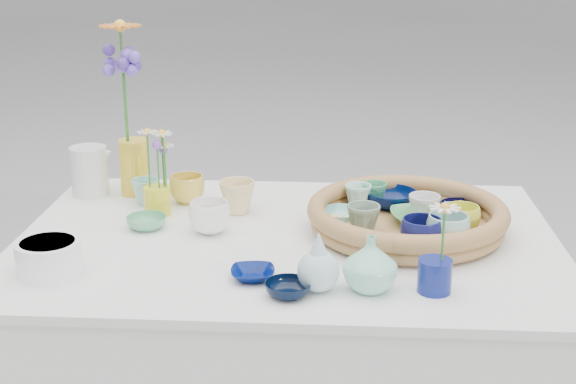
{
  "coord_description": "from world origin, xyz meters",
  "views": [
    {
      "loc": [
        0.11,
        -1.74,
        1.45
      ],
      "look_at": [
        0.0,
        0.02,
        0.87
      ],
      "focal_mm": 50.0,
      "sensor_mm": 36.0,
      "label": 1
    }
  ],
  "objects": [
    {
      "name": "daisy_posy",
      "position": [
        -0.34,
        0.15,
        0.91
      ],
      "size": [
        0.11,
        0.11,
        0.15
      ],
      "primitive_type": null,
      "rotation": [
        0.0,
        0.0,
        0.44
      ],
      "color": "silver",
      "rests_on": "daisy_cup"
    },
    {
      "name": "bud_vase_cobalt",
      "position": [
        0.31,
        -0.27,
        0.8
      ],
      "size": [
        0.08,
        0.08,
        0.07
      ],
      "primitive_type": "cylinder",
      "rotation": [
        0.0,
        0.0,
        -0.13
      ],
      "color": "navy",
      "rests_on": "display_table"
    },
    {
      "name": "tray_ceramic_4",
      "position": [
        0.17,
        -0.02,
        0.82
      ],
      "size": [
        0.08,
        0.08,
        0.07
      ],
      "primitive_type": "imported",
      "rotation": [
        0.0,
        0.0,
        0.02
      ],
      "color": "gray",
      "rests_on": "wicker_tray"
    },
    {
      "name": "tray_ceramic_7",
      "position": [
        0.32,
        0.07,
        0.82
      ],
      "size": [
        0.08,
        0.08,
        0.07
      ],
      "primitive_type": "imported",
      "rotation": [
        0.0,
        0.0,
        0.08
      ],
      "color": "silver",
      "rests_on": "wicker_tray"
    },
    {
      "name": "loose_ceramic_2",
      "position": [
        -0.34,
        0.04,
        0.78
      ],
      "size": [
        0.1,
        0.1,
        0.03
      ],
      "primitive_type": "imported",
      "rotation": [
        0.0,
        0.0,
        -0.03
      ],
      "color": "#5AA674",
      "rests_on": "display_table"
    },
    {
      "name": "bud_vase_seafoam",
      "position": [
        0.18,
        -0.27,
        0.82
      ],
      "size": [
        0.11,
        0.11,
        0.11
      ],
      "primitive_type": "imported",
      "rotation": [
        0.0,
        0.0,
        -0.02
      ],
      "color": "#8AD9BD",
      "rests_on": "display_table"
    },
    {
      "name": "tray_ceramic_0",
      "position": [
        0.25,
        0.18,
        0.8
      ],
      "size": [
        0.15,
        0.15,
        0.04
      ],
      "primitive_type": "imported",
      "rotation": [
        0.0,
        0.0,
        0.17
      ],
      "color": "#031243",
      "rests_on": "wicker_tray"
    },
    {
      "name": "tray_ceramic_10",
      "position": [
        0.1,
        0.01,
        0.79
      ],
      "size": [
        0.11,
        0.11,
        0.02
      ],
      "primitive_type": "imported",
      "rotation": [
        0.0,
        0.0,
        0.21
      ],
      "color": "#D3C977",
      "rests_on": "wicker_tray"
    },
    {
      "name": "tray_ceramic_3",
      "position": [
        0.31,
        0.06,
        0.8
      ],
      "size": [
        0.14,
        0.14,
        0.03
      ],
      "primitive_type": "imported",
      "rotation": [
        0.0,
        0.0,
        0.16
      ],
      "color": "#52A460",
      "rests_on": "wicker_tray"
    },
    {
      "name": "loose_ceramic_6",
      "position": [
        0.02,
        -0.31,
        0.78
      ],
      "size": [
        0.11,
        0.11,
        0.03
      ],
      "primitive_type": "imported",
      "rotation": [
        0.0,
        0.0,
        0.27
      ],
      "color": "black",
      "rests_on": "display_table"
    },
    {
      "name": "wicker_tray",
      "position": [
        0.28,
        0.05,
        0.8
      ],
      "size": [
        0.47,
        0.47,
        0.08
      ],
      "primitive_type": null,
      "color": "#986035",
      "rests_on": "display_table"
    },
    {
      "name": "bud_vase_paleblue",
      "position": [
        0.08,
        -0.29,
        0.83
      ],
      "size": [
        0.1,
        0.1,
        0.13
      ],
      "primitive_type": null,
      "rotation": [
        0.0,
        0.0,
        -0.25
      ],
      "color": "silver",
      "rests_on": "display_table"
    },
    {
      "name": "tray_ceramic_12",
      "position": [
        0.21,
        0.19,
        0.81
      ],
      "size": [
        0.08,
        0.08,
        0.06
      ],
      "primitive_type": "imported",
      "rotation": [
        0.0,
        0.0,
        0.3
      ],
      "color": "#3F9E65",
      "rests_on": "wicker_tray"
    },
    {
      "name": "fluted_bowl",
      "position": [
        -0.48,
        -0.23,
        0.8
      ],
      "size": [
        0.16,
        0.16,
        0.07
      ],
      "primitive_type": null,
      "rotation": [
        0.0,
        0.0,
        -0.17
      ],
      "color": "white",
      "rests_on": "display_table"
    },
    {
      "name": "single_daisy",
      "position": [
        0.32,
        -0.27,
        0.89
      ],
      "size": [
        0.09,
        0.09,
        0.13
      ],
      "primitive_type": null,
      "rotation": [
        0.0,
        0.0,
        0.4
      ],
      "color": "white",
      "rests_on": "bud_vase_cobalt"
    },
    {
      "name": "loose_ceramic_3",
      "position": [
        -0.19,
        0.02,
        0.8
      ],
      "size": [
        0.12,
        0.12,
        0.08
      ],
      "primitive_type": "imported",
      "rotation": [
        0.0,
        0.0,
        -0.23
      ],
      "color": "white",
      "rests_on": "display_table"
    },
    {
      "name": "tray_ceramic_5",
      "position": [
        0.13,
        0.06,
        0.8
      ],
      "size": [
        0.11,
        0.11,
        0.03
      ],
      "primitive_type": "imported",
      "rotation": [
        0.0,
        0.0,
        -0.1
      ],
      "color": "#87D4CB",
      "rests_on": "wicker_tray"
    },
    {
      "name": "tray_ceramic_2",
      "position": [
        0.4,
        0.01,
        0.82
      ],
      "size": [
        0.11,
        0.11,
        0.07
      ],
      "primitive_type": "imported",
      "rotation": [
        0.0,
        0.0,
        0.3
      ],
      "color": "#D0D436",
      "rests_on": "wicker_tray"
    },
    {
      "name": "tray_ceramic_1",
      "position": [
        0.41,
        0.13,
        0.8
      ],
      "size": [
        0.1,
        0.1,
        0.03
      ],
      "primitive_type": "imported",
      "rotation": [
        0.0,
        0.0,
        -0.05
      ],
      "color": "black",
      "rests_on": "wicker_tray"
    },
    {
      "name": "loose_ceramic_1",
      "position": [
        -0.14,
        0.16,
        0.81
      ],
      "size": [
        0.1,
        0.1,
        0.08
      ],
      "primitive_type": "imported",
      "rotation": [
        0.0,
        0.0,
        0.12
      ],
      "color": "#E8C888",
      "rests_on": "display_table"
    },
    {
      "name": "tall_vase_yellow",
      "position": [
        -0.43,
        0.3,
        0.84
      ],
      "size": [
        0.08,
        0.08,
        0.15
      ],
      "primitive_type": "cylinder",
      "rotation": [
        0.0,
        0.0,
        0.05
      ],
      "color": "gold",
      "rests_on": "display_table"
    },
    {
      "name": "loose_ceramic_4",
      "position": [
        -0.06,
        -0.24,
        0.78
      ],
      "size": [
        0.1,
        0.1,
        0.02
      ],
      "primitive_type": "imported",
      "rotation": [
        0.0,
        0.0,
        0.1
      ],
      "color": "#000F50",
      "rests_on": "display_table"
    },
    {
      "name": "tray_ceramic_9",
      "position": [
        0.3,
        -0.1,
        0.82
      ],
      "size": [
        0.1,
        0.1,
        0.07
      ],
      "primitive_type": "imported",
      "rotation": [
        0.0,
        0.0,
        0.04
      ],
      "color": "#0F124A",
      "rests_on": "wicker_tray"
    },
    {
      "name": "tray_ceramic_6",
      "position": [
        0.17,
        0.16,
        0.81
      ],
      "size": [
        0.07,
        0.07,
        0.06
      ],
      "primitive_type": "imported",
      "rotation": [
        0.0,
        0.0,
        0.05
      ],
      "color": "silver",
      "rests_on": "wicker_tray"
    },
    {
      "name": "gerbera",
      "position": [
        -0.44,
        0.28,
        1.07
      ],
      "size": [
        0.14,
        0.14,
        0.32
      ],
      "primitive_type": null,
      "rotation": [
        0.0,
        0.0,
        0.19
      ],
      "color": "orange",
      "rests_on": "tall_vase_yellow"
    },
    {
      "name": "daisy_cup",
      "position": [
        -0.34,
        0.14,
        0.8
      ],
      "size": [
        0.09,
        0.09,
        0.07
      ],
      "primitive_type": "cylinder",
      "rotation": [
        0.0,
        0.0,
        0.41
      ],
      "color": "yellow",
      "rests_on": "display_table"
    },
    {
      "name": "white_pitcher",
      "position": [
        -0.55,
        0.28,
        0.83
      ],
      "size": [
        0.17,
        0.14,
        0.13
      ],
      "primitive_type": null,
      "rotation": [
        0.0,
        0.0,
        -0.38
      ],
      "color": "silver",
      "rests_on": "display_table"
    },
    {
      "name": "tray_ceramic_11",
      "position": [
        0.36,
        -0.08,
        0.82
      ],
      "size": [
        0.1,
        0.1,
        0.08
      ],
      "primitive_type": "imported",
      "rotation": [
        0.0,
        0.0,
        -0.02
      ],
      "color": "#94C8BD",
      "rests_on": "wicker_tray"
    },
    {
      "name": "loose_ceramic_0",
      "position": [
        -0.28,
        0.24,
        0.8
      ],
      "size": [
        0.1,
        0.1,
        0.07
      ],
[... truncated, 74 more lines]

